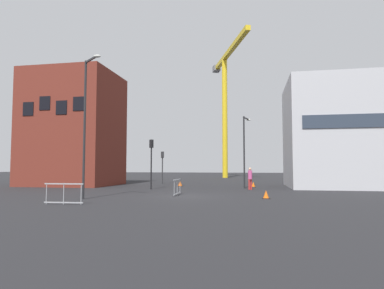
{
  "coord_description": "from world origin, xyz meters",
  "views": [
    {
      "loc": [
        4.53,
        -21.46,
        1.95
      ],
      "look_at": [
        0.0,
        3.0,
        3.58
      ],
      "focal_mm": 31.06,
      "sensor_mm": 36.0,
      "label": 1
    }
  ],
  "objects_px": {
    "traffic_cone_orange": "(253,185)",
    "traffic_cone_by_barrier": "(266,195)",
    "construction_crane": "(226,92)",
    "traffic_light_crosswalk": "(151,156)",
    "pedestrian_walking": "(250,177)",
    "streetlamp_short": "(245,145)",
    "streetlamp_tall": "(86,117)",
    "traffic_cone_striped": "(180,184)",
    "traffic_light_median": "(162,162)"
  },
  "relations": [
    {
      "from": "traffic_cone_orange",
      "to": "construction_crane",
      "type": "bearing_deg",
      "value": 100.56
    },
    {
      "from": "pedestrian_walking",
      "to": "traffic_cone_by_barrier",
      "type": "distance_m",
      "value": 7.59
    },
    {
      "from": "pedestrian_walking",
      "to": "streetlamp_short",
      "type": "bearing_deg",
      "value": 103.9
    },
    {
      "from": "traffic_light_crosswalk",
      "to": "traffic_cone_orange",
      "type": "xyz_separation_m",
      "value": [
        8.53,
        4.58,
        -2.59
      ]
    },
    {
      "from": "traffic_light_crosswalk",
      "to": "traffic_cone_orange",
      "type": "height_order",
      "value": "traffic_light_crosswalk"
    },
    {
      "from": "streetlamp_short",
      "to": "pedestrian_walking",
      "type": "height_order",
      "value": "streetlamp_short"
    },
    {
      "from": "streetlamp_short",
      "to": "traffic_cone_striped",
      "type": "bearing_deg",
      "value": 162.88
    },
    {
      "from": "streetlamp_tall",
      "to": "traffic_cone_orange",
      "type": "distance_m",
      "value": 17.34
    },
    {
      "from": "construction_crane",
      "to": "traffic_cone_striped",
      "type": "height_order",
      "value": "construction_crane"
    },
    {
      "from": "traffic_light_median",
      "to": "traffic_cone_orange",
      "type": "bearing_deg",
      "value": -21.32
    },
    {
      "from": "traffic_light_median",
      "to": "streetlamp_tall",
      "type": "bearing_deg",
      "value": -89.65
    },
    {
      "from": "streetlamp_tall",
      "to": "traffic_light_median",
      "type": "bearing_deg",
      "value": 90.35
    },
    {
      "from": "construction_crane",
      "to": "traffic_cone_by_barrier",
      "type": "distance_m",
      "value": 38.4
    },
    {
      "from": "pedestrian_walking",
      "to": "traffic_cone_orange",
      "type": "distance_m",
      "value": 3.71
    },
    {
      "from": "streetlamp_short",
      "to": "traffic_cone_orange",
      "type": "relative_size",
      "value": 12.99
    },
    {
      "from": "traffic_light_crosswalk",
      "to": "construction_crane",
      "type": "bearing_deg",
      "value": 82.03
    },
    {
      "from": "streetlamp_short",
      "to": "traffic_cone_orange",
      "type": "xyz_separation_m",
      "value": [
        0.71,
        1.78,
        -3.61
      ]
    },
    {
      "from": "traffic_cone_striped",
      "to": "streetlamp_short",
      "type": "bearing_deg",
      "value": -17.12
    },
    {
      "from": "traffic_cone_by_barrier",
      "to": "construction_crane",
      "type": "bearing_deg",
      "value": 98.49
    },
    {
      "from": "construction_crane",
      "to": "streetlamp_short",
      "type": "xyz_separation_m",
      "value": [
        3.8,
        -25.95,
        -10.69
      ]
    },
    {
      "from": "traffic_light_crosswalk",
      "to": "pedestrian_walking",
      "type": "distance_m",
      "value": 8.52
    },
    {
      "from": "construction_crane",
      "to": "traffic_light_crosswalk",
      "type": "relative_size",
      "value": 5.02
    },
    {
      "from": "streetlamp_tall",
      "to": "traffic_cone_by_barrier",
      "type": "xyz_separation_m",
      "value": [
        10.55,
        2.46,
        -4.64
      ]
    },
    {
      "from": "traffic_cone_orange",
      "to": "traffic_cone_by_barrier",
      "type": "distance_m",
      "value": 11.1
    },
    {
      "from": "streetlamp_short",
      "to": "pedestrian_walking",
      "type": "bearing_deg",
      "value": -76.1
    },
    {
      "from": "streetlamp_tall",
      "to": "traffic_light_crosswalk",
      "type": "xyz_separation_m",
      "value": [
        1.26,
        8.95,
        -2.05
      ]
    },
    {
      "from": "pedestrian_walking",
      "to": "traffic_cone_striped",
      "type": "bearing_deg",
      "value": 150.97
    },
    {
      "from": "traffic_cone_by_barrier",
      "to": "pedestrian_walking",
      "type": "bearing_deg",
      "value": 97.73
    },
    {
      "from": "traffic_light_crosswalk",
      "to": "traffic_cone_orange",
      "type": "bearing_deg",
      "value": 28.25
    },
    {
      "from": "pedestrian_walking",
      "to": "traffic_light_crosswalk",
      "type": "bearing_deg",
      "value": -173.23
    },
    {
      "from": "construction_crane",
      "to": "traffic_cone_orange",
      "type": "relative_size",
      "value": 42.93
    },
    {
      "from": "traffic_cone_by_barrier",
      "to": "traffic_cone_orange",
      "type": "bearing_deg",
      "value": 93.92
    },
    {
      "from": "pedestrian_walking",
      "to": "traffic_cone_striped",
      "type": "xyz_separation_m",
      "value": [
        -6.81,
        3.78,
        -0.83
      ]
    },
    {
      "from": "traffic_light_median",
      "to": "traffic_cone_orange",
      "type": "xyz_separation_m",
      "value": [
        9.9,
        -3.86,
        -2.2
      ]
    },
    {
      "from": "streetlamp_short",
      "to": "traffic_cone_by_barrier",
      "type": "distance_m",
      "value": 10.07
    },
    {
      "from": "construction_crane",
      "to": "traffic_cone_orange",
      "type": "bearing_deg",
      "value": -79.44
    },
    {
      "from": "traffic_cone_striped",
      "to": "traffic_cone_orange",
      "type": "bearing_deg",
      "value": -1.44
    },
    {
      "from": "construction_crane",
      "to": "traffic_cone_striped",
      "type": "distance_m",
      "value": 28.04
    },
    {
      "from": "traffic_light_crosswalk",
      "to": "pedestrian_walking",
      "type": "xyz_separation_m",
      "value": [
        8.28,
        0.98,
        -1.74
      ]
    },
    {
      "from": "traffic_light_crosswalk",
      "to": "traffic_cone_by_barrier",
      "type": "distance_m",
      "value": 11.63
    },
    {
      "from": "streetlamp_tall",
      "to": "traffic_cone_by_barrier",
      "type": "height_order",
      "value": "streetlamp_tall"
    },
    {
      "from": "traffic_cone_striped",
      "to": "traffic_light_median",
      "type": "bearing_deg",
      "value": 127.57
    },
    {
      "from": "traffic_cone_striped",
      "to": "streetlamp_tall",
      "type": "bearing_deg",
      "value": -101.26
    },
    {
      "from": "streetlamp_tall",
      "to": "traffic_cone_orange",
      "type": "xyz_separation_m",
      "value": [
        9.8,
        13.53,
        -4.64
      ]
    },
    {
      "from": "pedestrian_walking",
      "to": "traffic_cone_orange",
      "type": "bearing_deg",
      "value": 85.95
    },
    {
      "from": "streetlamp_tall",
      "to": "traffic_light_crosswalk",
      "type": "bearing_deg",
      "value": 81.97
    },
    {
      "from": "construction_crane",
      "to": "traffic_cone_striped",
      "type": "bearing_deg",
      "value": -96.09
    },
    {
      "from": "streetlamp_tall",
      "to": "traffic_cone_striped",
      "type": "distance_m",
      "value": 14.72
    },
    {
      "from": "streetlamp_short",
      "to": "traffic_cone_by_barrier",
      "type": "relative_size",
      "value": 13.07
    },
    {
      "from": "streetlamp_short",
      "to": "traffic_cone_orange",
      "type": "bearing_deg",
      "value": 68.37
    }
  ]
}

